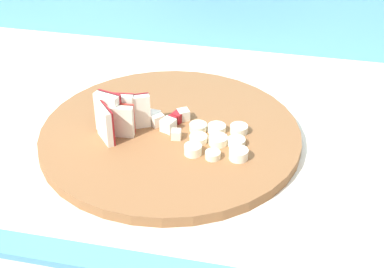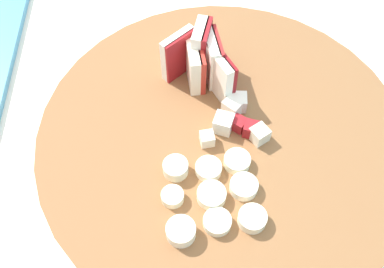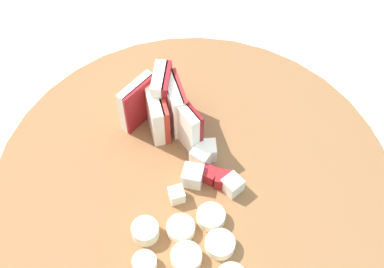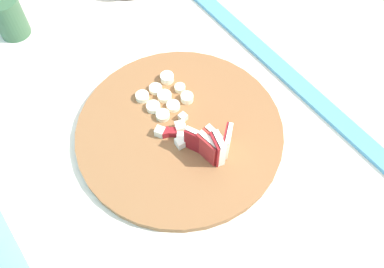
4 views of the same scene
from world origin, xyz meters
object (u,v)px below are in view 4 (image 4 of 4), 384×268
apple_wedge_fan (212,145)px  apple_dice_pile (175,133)px  small_jar (9,17)px  cutting_board (180,131)px  banana_slice_rows (165,96)px

apple_wedge_fan → apple_dice_pile: 0.08m
small_jar → apple_dice_pile: bearing=-164.0°
apple_wedge_fan → small_jar: bearing=17.2°
apple_wedge_fan → apple_dice_pile: size_ratio=1.08×
apple_dice_pile → cutting_board: bearing=-62.8°
cutting_board → small_jar: small_jar is taller
apple_dice_pile → small_jar: 0.49m
small_jar → banana_slice_rows: bearing=-156.2°
apple_wedge_fan → small_jar: small_jar is taller
apple_wedge_fan → small_jar: size_ratio=0.87×
small_jar → cutting_board: bearing=-162.1°
cutting_board → small_jar: (0.47, 0.15, 0.04)m
banana_slice_rows → cutting_board: bearing=166.2°
banana_slice_rows → apple_dice_pile: bearing=158.7°
cutting_board → apple_dice_pile: (-0.01, 0.01, 0.02)m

